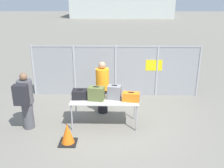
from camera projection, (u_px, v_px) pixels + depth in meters
ground_plane at (114, 127)px, 7.17m from camera, size 120.00×120.00×0.00m
fence_section at (116, 70)px, 9.20m from camera, size 6.18×0.07×1.90m
inspection_table at (105, 101)px, 7.09m from camera, size 1.91×0.82×0.80m
suitcase_black at (80, 94)px, 7.12m from camera, size 0.46×0.37×0.27m
suitcase_olive at (96, 94)px, 6.96m from camera, size 0.47×0.33×0.41m
suitcase_grey at (114, 92)px, 7.06m from camera, size 0.41×0.34×0.42m
suitcase_orange at (131, 97)px, 6.92m from camera, size 0.50×0.31×0.27m
traveler_hooded at (25, 99)px, 6.81m from camera, size 0.41×0.63×1.64m
security_worker_near at (103, 87)px, 7.83m from camera, size 0.42×0.42×1.68m
utility_trailer at (143, 67)px, 11.90m from camera, size 3.90×2.06×0.63m
distant_hangar at (122, 0)px, 46.00m from camera, size 17.71×10.39×5.84m
traffic_cone at (68, 134)px, 6.31m from camera, size 0.44×0.44×0.55m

